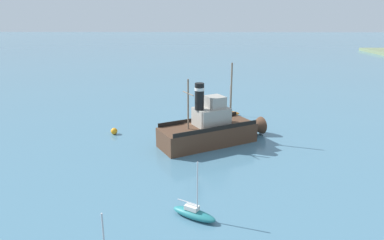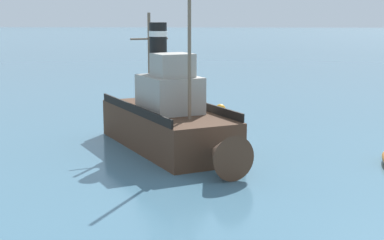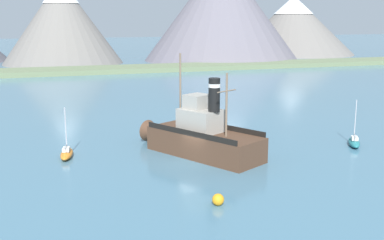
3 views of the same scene
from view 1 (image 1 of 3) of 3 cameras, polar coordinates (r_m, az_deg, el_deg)
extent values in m
plane|color=#477289|center=(44.43, 0.39, -3.20)|extent=(600.00, 600.00, 0.00)
cube|color=#4C3323|center=(42.44, 2.62, -2.48)|extent=(9.66, 12.63, 2.40)
cone|color=#4C3323|center=(46.32, 10.34, -1.06)|extent=(3.22, 3.24, 2.35)
cube|color=#9E998E|center=(41.97, 3.25, 0.59)|extent=(4.56, 4.95, 2.20)
cube|color=#9E998E|center=(41.75, 3.88, 3.04)|extent=(2.89, 2.81, 1.40)
cylinder|color=black|center=(40.46, 1.24, 3.94)|extent=(1.10, 1.10, 3.20)
cylinder|color=silver|center=(40.27, 1.25, 5.18)|extent=(1.16, 1.16, 0.35)
cylinder|color=#75604C|center=(42.78, 6.54, 4.48)|extent=(0.20, 0.20, 7.50)
cylinder|color=#75604C|center=(39.96, -0.65, 2.59)|extent=(0.20, 0.20, 6.00)
cylinder|color=#75604C|center=(39.66, -0.66, 4.44)|extent=(2.33, 1.36, 0.12)
cube|color=black|center=(43.76, 1.22, 0.14)|extent=(5.62, 10.03, 0.50)
cube|color=black|center=(40.22, 4.19, -1.44)|extent=(5.62, 10.03, 0.50)
ellipsoid|color=#23757A|center=(27.98, 0.33, -15.41)|extent=(2.82, 3.85, 0.70)
cube|color=silver|center=(27.78, -0.03, -14.38)|extent=(1.10, 1.27, 0.36)
cylinder|color=#B7B7BC|center=(26.61, 0.91, -11.13)|extent=(0.10, 0.10, 4.20)
cylinder|color=#B7B7BC|center=(27.77, -0.76, -13.51)|extent=(0.95, 1.61, 0.08)
ellipsoid|color=orange|center=(55.28, 5.92, 1.18)|extent=(1.79, 3.94, 0.70)
cube|color=silver|center=(55.16, 5.73, 1.72)|extent=(0.84, 1.20, 0.36)
cylinder|color=#B7B7BC|center=(54.63, 6.31, 3.63)|extent=(0.10, 0.10, 4.20)
cylinder|color=#B7B7BC|center=(55.10, 5.33, 2.11)|extent=(0.42, 1.78, 0.08)
sphere|color=orange|center=(47.25, -12.85, -1.82)|extent=(0.88, 0.88, 0.88)
camera|label=2|loc=(57.45, 41.61, 5.81)|focal=55.00mm
camera|label=3|loc=(69.52, -37.01, 12.04)|focal=45.00mm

